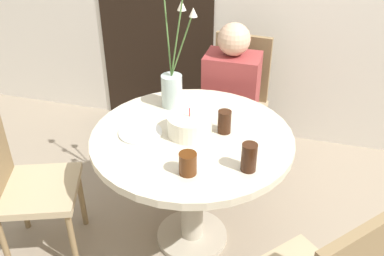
{
  "coord_description": "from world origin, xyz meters",
  "views": [
    {
      "loc": [
        0.48,
        -1.71,
        1.85
      ],
      "look_at": [
        0.0,
        0.0,
        0.75
      ],
      "focal_mm": 40.0,
      "sensor_mm": 36.0,
      "label": 1
    }
  ],
  "objects_px": {
    "chair_left_flank": "(237,95)",
    "birthday_cake": "(190,125)",
    "drink_glass_1": "(224,122)",
    "side_plate": "(140,133)",
    "chair_right_flank": "(19,178)",
    "person_guest": "(230,107)",
    "drink_glass_2": "(249,157)",
    "drink_glass_0": "(188,163)",
    "flower_vase": "(173,77)"
  },
  "relations": [
    {
      "from": "chair_right_flank",
      "to": "side_plate",
      "type": "xyz_separation_m",
      "value": [
        0.57,
        0.26,
        0.21
      ]
    },
    {
      "from": "side_plate",
      "to": "drink_glass_1",
      "type": "xyz_separation_m",
      "value": [
        0.4,
        0.13,
        0.05
      ]
    },
    {
      "from": "flower_vase",
      "to": "drink_glass_1",
      "type": "distance_m",
      "value": 0.4
    },
    {
      "from": "drink_glass_0",
      "to": "drink_glass_1",
      "type": "xyz_separation_m",
      "value": [
        0.08,
        0.37,
        0.01
      ]
    },
    {
      "from": "chair_right_flank",
      "to": "flower_vase",
      "type": "relative_size",
      "value": 1.27
    },
    {
      "from": "drink_glass_2",
      "to": "person_guest",
      "type": "xyz_separation_m",
      "value": [
        -0.25,
        0.92,
        -0.28
      ]
    },
    {
      "from": "drink_glass_1",
      "to": "person_guest",
      "type": "xyz_separation_m",
      "value": [
        -0.09,
        0.65,
        -0.27
      ]
    },
    {
      "from": "flower_vase",
      "to": "chair_left_flank",
      "type": "bearing_deg",
      "value": 67.26
    },
    {
      "from": "side_plate",
      "to": "drink_glass_2",
      "type": "distance_m",
      "value": 0.59
    },
    {
      "from": "drink_glass_1",
      "to": "side_plate",
      "type": "bearing_deg",
      "value": -162.14
    },
    {
      "from": "chair_right_flank",
      "to": "drink_glass_2",
      "type": "bearing_deg",
      "value": -105.32
    },
    {
      "from": "chair_right_flank",
      "to": "chair_left_flank",
      "type": "bearing_deg",
      "value": -57.78
    },
    {
      "from": "chair_right_flank",
      "to": "drink_glass_2",
      "type": "xyz_separation_m",
      "value": [
        1.13,
        0.11,
        0.27
      ]
    },
    {
      "from": "side_plate",
      "to": "person_guest",
      "type": "xyz_separation_m",
      "value": [
        0.31,
        0.77,
        -0.22
      ]
    },
    {
      "from": "chair_left_flank",
      "to": "drink_glass_2",
      "type": "relative_size",
      "value": 6.8
    },
    {
      "from": "chair_right_flank",
      "to": "side_plate",
      "type": "distance_m",
      "value": 0.66
    },
    {
      "from": "drink_glass_2",
      "to": "birthday_cake",
      "type": "bearing_deg",
      "value": 147.14
    },
    {
      "from": "drink_glass_1",
      "to": "drink_glass_2",
      "type": "distance_m",
      "value": 0.32
    },
    {
      "from": "chair_left_flank",
      "to": "flower_vase",
      "type": "height_order",
      "value": "flower_vase"
    },
    {
      "from": "chair_right_flank",
      "to": "drink_glass_1",
      "type": "bearing_deg",
      "value": -89.23
    },
    {
      "from": "side_plate",
      "to": "person_guest",
      "type": "height_order",
      "value": "person_guest"
    },
    {
      "from": "birthday_cake",
      "to": "drink_glass_0",
      "type": "xyz_separation_m",
      "value": [
        0.08,
        -0.31,
        0.0
      ]
    },
    {
      "from": "chair_right_flank",
      "to": "person_guest",
      "type": "xyz_separation_m",
      "value": [
        0.88,
        1.03,
        -0.01
      ]
    },
    {
      "from": "person_guest",
      "to": "chair_left_flank",
      "type": "bearing_deg",
      "value": 85.32
    },
    {
      "from": "drink_glass_1",
      "to": "person_guest",
      "type": "height_order",
      "value": "person_guest"
    },
    {
      "from": "drink_glass_1",
      "to": "drink_glass_0",
      "type": "bearing_deg",
      "value": -102.32
    },
    {
      "from": "drink_glass_0",
      "to": "flower_vase",
      "type": "bearing_deg",
      "value": 113.82
    },
    {
      "from": "chair_left_flank",
      "to": "drink_glass_0",
      "type": "relative_size",
      "value": 8.85
    },
    {
      "from": "chair_left_flank",
      "to": "chair_right_flank",
      "type": "distance_m",
      "value": 1.49
    },
    {
      "from": "chair_left_flank",
      "to": "birthday_cake",
      "type": "bearing_deg",
      "value": -90.99
    },
    {
      "from": "birthday_cake",
      "to": "drink_glass_2",
      "type": "xyz_separation_m",
      "value": [
        0.33,
        -0.21,
        0.02
      ]
    },
    {
      "from": "chair_right_flank",
      "to": "flower_vase",
      "type": "distance_m",
      "value": 0.94
    },
    {
      "from": "person_guest",
      "to": "drink_glass_0",
      "type": "bearing_deg",
      "value": -89.6
    },
    {
      "from": "side_plate",
      "to": "person_guest",
      "type": "distance_m",
      "value": 0.86
    },
    {
      "from": "side_plate",
      "to": "drink_glass_1",
      "type": "relative_size",
      "value": 1.85
    },
    {
      "from": "birthday_cake",
      "to": "flower_vase",
      "type": "height_order",
      "value": "flower_vase"
    },
    {
      "from": "drink_glass_1",
      "to": "drink_glass_2",
      "type": "height_order",
      "value": "drink_glass_2"
    },
    {
      "from": "side_plate",
      "to": "drink_glass_2",
      "type": "bearing_deg",
      "value": -14.53
    },
    {
      "from": "drink_glass_2",
      "to": "flower_vase",
      "type": "bearing_deg",
      "value": 136.58
    },
    {
      "from": "birthday_cake",
      "to": "drink_glass_1",
      "type": "relative_size",
      "value": 1.89
    },
    {
      "from": "person_guest",
      "to": "birthday_cake",
      "type": "bearing_deg",
      "value": -95.9
    },
    {
      "from": "drink_glass_0",
      "to": "chair_left_flank",
      "type": "bearing_deg",
      "value": 89.71
    },
    {
      "from": "flower_vase",
      "to": "drink_glass_2",
      "type": "distance_m",
      "value": 0.69
    },
    {
      "from": "flower_vase",
      "to": "side_plate",
      "type": "bearing_deg",
      "value": -101.64
    },
    {
      "from": "chair_left_flank",
      "to": "person_guest",
      "type": "xyz_separation_m",
      "value": [
        -0.01,
        -0.16,
        -0.01
      ]
    },
    {
      "from": "chair_right_flank",
      "to": "birthday_cake",
      "type": "distance_m",
      "value": 0.91
    },
    {
      "from": "drink_glass_2",
      "to": "drink_glass_0",
      "type": "bearing_deg",
      "value": -158.96
    },
    {
      "from": "side_plate",
      "to": "person_guest",
      "type": "bearing_deg",
      "value": 68.23
    },
    {
      "from": "flower_vase",
      "to": "person_guest",
      "type": "xyz_separation_m",
      "value": [
        0.24,
        0.45,
        -0.38
      ]
    },
    {
      "from": "chair_left_flank",
      "to": "flower_vase",
      "type": "distance_m",
      "value": 0.76
    }
  ]
}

